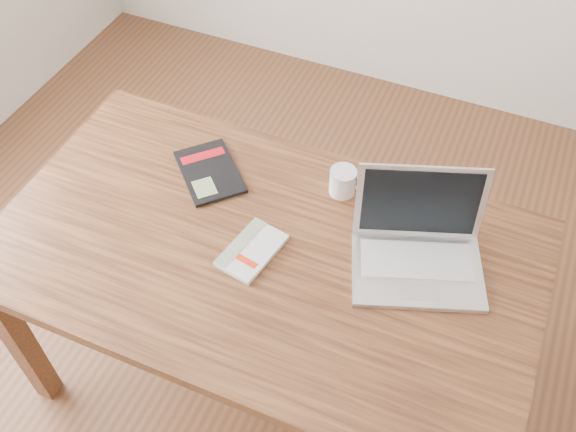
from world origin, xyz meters
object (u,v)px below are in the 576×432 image
at_px(desk, 264,267).
at_px(white_guidebook, 252,250).
at_px(black_guidebook, 209,172).
at_px(laptop, 418,246).
at_px(coffee_mug, 344,181).

relative_size(desk, white_guidebook, 7.15).
bearing_deg(black_guidebook, desk, -81.70).
bearing_deg(white_guidebook, laptop, 32.06).
bearing_deg(laptop, white_guidebook, -178.81).
bearing_deg(laptop, coffee_mug, 130.47).
bearing_deg(white_guidebook, coffee_mug, 75.30).
height_order(desk, black_guidebook, black_guidebook).
bearing_deg(white_guidebook, black_guidebook, 149.29).
xyz_separation_m(black_guidebook, coffee_mug, (0.41, 0.09, 0.04)).
bearing_deg(desk, laptop, 18.89).
distance_m(desk, black_guidebook, 0.36).
xyz_separation_m(desk, laptop, (0.40, 0.14, 0.14)).
xyz_separation_m(white_guidebook, black_guidebook, (-0.25, 0.23, -0.00)).
distance_m(desk, coffee_mug, 0.35).
xyz_separation_m(desk, white_guidebook, (-0.02, -0.02, 0.10)).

